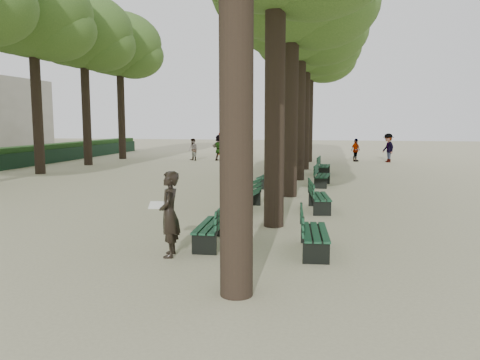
# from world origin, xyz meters

# --- Properties ---
(ground) EXTENTS (120.00, 120.00, 0.00)m
(ground) POSITION_xyz_m (0.00, 0.00, 0.00)
(ground) COLOR #B6B08A
(ground) RESTS_ON ground
(tree_central_3) EXTENTS (6.00, 6.00, 9.95)m
(tree_central_3) POSITION_xyz_m (1.50, 13.00, 7.65)
(tree_central_3) COLOR #33261C
(tree_central_3) RESTS_ON ground
(tree_central_4) EXTENTS (6.00, 6.00, 9.95)m
(tree_central_4) POSITION_xyz_m (1.50, 18.00, 7.65)
(tree_central_4) COLOR #33261C
(tree_central_4) RESTS_ON ground
(tree_central_5) EXTENTS (6.00, 6.00, 9.95)m
(tree_central_5) POSITION_xyz_m (1.50, 23.00, 7.65)
(tree_central_5) COLOR #33261C
(tree_central_5) RESTS_ON ground
(tree_far_3) EXTENTS (6.00, 6.00, 10.45)m
(tree_far_3) POSITION_xyz_m (-12.00, 13.00, 8.14)
(tree_far_3) COLOR #33261C
(tree_far_3) RESTS_ON ground
(tree_far_4) EXTENTS (6.00, 6.00, 10.45)m
(tree_far_4) POSITION_xyz_m (-12.00, 18.00, 8.14)
(tree_far_4) COLOR #33261C
(tree_far_4) RESTS_ON ground
(tree_far_5) EXTENTS (6.00, 6.00, 10.45)m
(tree_far_5) POSITION_xyz_m (-12.00, 23.00, 8.14)
(tree_far_5) COLOR #33261C
(tree_far_5) RESTS_ON ground
(bench_left_0) EXTENTS (0.65, 1.82, 0.92)m
(bench_left_0) POSITION_xyz_m (0.37, 0.87, 0.27)
(bench_left_0) COLOR black
(bench_left_0) RESTS_ON ground
(bench_left_1) EXTENTS (0.80, 1.86, 0.92)m
(bench_left_1) POSITION_xyz_m (0.37, 5.14, 0.27)
(bench_left_1) COLOR black
(bench_left_1) RESTS_ON ground
(bench_left_2) EXTENTS (0.74, 1.85, 0.92)m
(bench_left_2) POSITION_xyz_m (0.37, 10.29, 0.27)
(bench_left_2) COLOR black
(bench_left_2) RESTS_ON ground
(bench_left_3) EXTENTS (0.62, 1.81, 0.92)m
(bench_left_3) POSITION_xyz_m (0.37, 15.29, 0.27)
(bench_left_3) COLOR black
(bench_left_3) RESTS_ON ground
(bench_right_0) EXTENTS (0.71, 1.84, 0.92)m
(bench_right_0) POSITION_xyz_m (2.63, 0.65, 0.27)
(bench_right_0) COLOR black
(bench_right_0) RESTS_ON ground
(bench_right_1) EXTENTS (0.80, 1.86, 0.92)m
(bench_right_1) POSITION_xyz_m (2.63, 5.38, 0.27)
(bench_right_1) COLOR black
(bench_right_1) RESTS_ON ground
(bench_right_2) EXTENTS (0.70, 1.84, 0.92)m
(bench_right_2) POSITION_xyz_m (2.63, 10.96, 0.27)
(bench_right_2) COLOR black
(bench_right_2) RESTS_ON ground
(bench_right_3) EXTENTS (0.70, 1.84, 0.92)m
(bench_right_3) POSITION_xyz_m (2.63, 15.40, 0.27)
(bench_right_3) COLOR black
(bench_right_3) RESTS_ON ground
(man_with_map) EXTENTS (0.68, 0.76, 1.75)m
(man_with_map) POSITION_xyz_m (-0.25, -0.15, 0.87)
(man_with_map) COLOR black
(man_with_map) RESTS_ON ground
(pedestrian_d) EXTENTS (0.99, 0.77, 1.88)m
(pedestrian_d) POSITION_xyz_m (-5.84, 28.46, 0.94)
(pedestrian_d) COLOR #262628
(pedestrian_d) RESTS_ON ground
(pedestrian_a) EXTENTS (0.78, 0.71, 1.55)m
(pedestrian_a) POSITION_xyz_m (-6.46, 22.46, 0.77)
(pedestrian_a) COLOR #262628
(pedestrian_a) RESTS_ON ground
(pedestrian_b) EXTENTS (0.80, 1.30, 1.93)m
(pedestrian_b) POSITION_xyz_m (6.77, 23.69, 0.97)
(pedestrian_b) COLOR #262628
(pedestrian_b) RESTS_ON ground
(pedestrian_c) EXTENTS (0.81, 0.92, 1.57)m
(pedestrian_c) POSITION_xyz_m (4.66, 23.84, 0.78)
(pedestrian_c) COLOR #262628
(pedestrian_c) RESTS_ON ground
(pedestrian_e) EXTENTS (1.59, 1.24, 1.81)m
(pedestrian_e) POSITION_xyz_m (-4.67, 22.81, 0.91)
(pedestrian_e) COLOR #262628
(pedestrian_e) RESTS_ON ground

